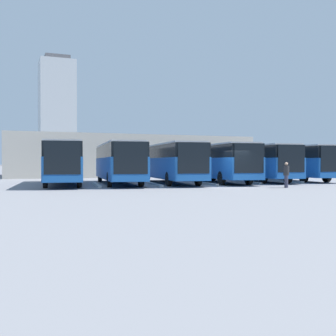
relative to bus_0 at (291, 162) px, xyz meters
The scene contains 15 objects.
ground_plane 12.46m from the bus_0, 32.77° to the left, with size 600.00×600.00×0.00m, color gray.
bus_0 is the anchor object (origin of this frame).
curb_divider_0 3.25m from the bus_0, 41.80° to the left, with size 0.24×5.66×0.15m, color #B2B2AD.
bus_1 4.16m from the bus_0, ahead, with size 4.05×12.73×3.13m.
curb_divider_1 6.78m from the bus_0, 18.62° to the left, with size 0.24×5.66×0.15m, color #B2B2AD.
bus_2 8.36m from the bus_0, ahead, with size 4.05×12.73×3.13m.
curb_divider_2 10.90m from the bus_0, 15.64° to the left, with size 0.24×5.66×0.15m, color #B2B2AD.
bus_3 12.48m from the bus_0, ahead, with size 4.05×12.73×3.13m.
curb_divider_3 14.88m from the bus_0, 10.87° to the left, with size 0.24×5.66×0.15m, color #B2B2AD.
bus_4 16.60m from the bus_0, ahead, with size 4.05×12.73×3.13m.
curb_divider_4 18.89m from the bus_0, ahead, with size 0.24×5.66×0.15m, color #B2B2AD.
bus_5 20.75m from the bus_0, ahead, with size 4.05×12.73×3.13m.
pedestrian 11.68m from the bus_0, 50.83° to the left, with size 0.48×0.48×1.69m.
station_building 22.14m from the bus_0, 62.05° to the right, with size 29.36×15.64×4.90m.
office_tower 189.22m from the bus_0, 90.04° to the right, with size 17.38×17.38×55.34m.
Camera 1 is at (14.44, 25.52, 1.69)m, focal length 45.00 mm.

